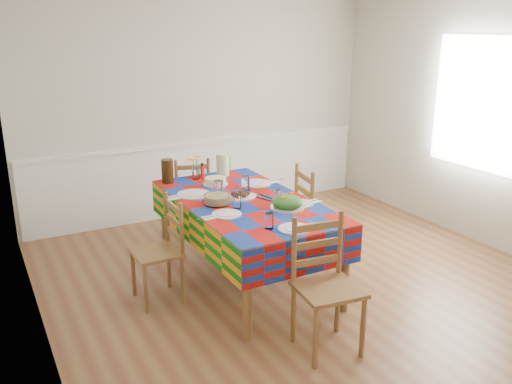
% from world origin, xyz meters
% --- Properties ---
extents(room, '(4.58, 5.08, 2.78)m').
position_xyz_m(room, '(0.00, 0.00, 1.35)').
color(room, brown).
rests_on(room, ground).
extents(wainscot, '(4.41, 0.06, 0.92)m').
position_xyz_m(wainscot, '(0.00, 2.48, 0.49)').
color(wainscot, white).
rests_on(wainscot, room).
extents(window_right, '(0.00, 1.40, 1.40)m').
position_xyz_m(window_right, '(2.23, 0.30, 1.50)').
color(window_right, white).
rests_on(window_right, room).
extents(dining_table, '(1.08, 2.02, 0.78)m').
position_xyz_m(dining_table, '(-0.45, 0.51, 0.70)').
color(dining_table, brown).
rests_on(dining_table, room).
extents(setting_near_head, '(0.42, 0.28, 0.12)m').
position_xyz_m(setting_near_head, '(-0.50, -0.28, 0.81)').
color(setting_near_head, silver).
rests_on(setting_near_head, dining_table).
extents(setting_left_near, '(0.46, 0.27, 0.12)m').
position_xyz_m(setting_left_near, '(-0.72, 0.27, 0.81)').
color(setting_left_near, silver).
rests_on(setting_left_near, dining_table).
extents(setting_left_far, '(0.56, 0.33, 0.15)m').
position_xyz_m(setting_left_far, '(-0.74, 0.82, 0.82)').
color(setting_left_far, silver).
rests_on(setting_left_far, dining_table).
extents(setting_right_near, '(0.49, 0.28, 0.13)m').
position_xyz_m(setting_right_near, '(-0.14, 0.22, 0.81)').
color(setting_right_near, silver).
rests_on(setting_right_near, dining_table).
extents(setting_right_far, '(0.56, 0.32, 0.14)m').
position_xyz_m(setting_right_far, '(-0.18, 0.85, 0.82)').
color(setting_right_far, silver).
rests_on(setting_right_far, dining_table).
extents(meat_platter, '(0.31, 0.22, 0.06)m').
position_xyz_m(meat_platter, '(-0.46, 0.59, 0.81)').
color(meat_platter, silver).
rests_on(meat_platter, dining_table).
extents(salad_platter, '(0.30, 0.30, 0.13)m').
position_xyz_m(salad_platter, '(-0.23, 0.14, 0.83)').
color(salad_platter, silver).
rests_on(salad_platter, dining_table).
extents(pasta_bowl, '(0.23, 0.23, 0.08)m').
position_xyz_m(pasta_bowl, '(-0.72, 0.53, 0.83)').
color(pasta_bowl, white).
rests_on(pasta_bowl, dining_table).
extents(cake, '(0.25, 0.25, 0.07)m').
position_xyz_m(cake, '(-0.48, 1.09, 0.82)').
color(cake, silver).
rests_on(cake, dining_table).
extents(serving_utensils, '(0.15, 0.34, 0.01)m').
position_xyz_m(serving_utensils, '(-0.25, 0.43, 0.79)').
color(serving_utensils, black).
rests_on(serving_utensils, dining_table).
extents(flower_vase, '(0.16, 0.13, 0.26)m').
position_xyz_m(flower_vase, '(-0.58, 1.36, 0.89)').
color(flower_vase, white).
rests_on(flower_vase, dining_table).
extents(hot_sauce, '(0.04, 0.04, 0.16)m').
position_xyz_m(hot_sauce, '(-0.50, 1.36, 0.87)').
color(hot_sauce, red).
rests_on(hot_sauce, dining_table).
extents(green_pitcher, '(0.13, 0.13, 0.23)m').
position_xyz_m(green_pitcher, '(-0.27, 1.36, 0.90)').
color(green_pitcher, '#BFE19E').
rests_on(green_pitcher, dining_table).
extents(tea_pitcher, '(0.12, 0.12, 0.24)m').
position_xyz_m(tea_pitcher, '(-0.87, 1.38, 0.90)').
color(tea_pitcher, '#311D0A').
rests_on(tea_pitcher, dining_table).
extents(name_card, '(0.08, 0.03, 0.02)m').
position_xyz_m(name_card, '(-0.47, -0.43, 0.79)').
color(name_card, silver).
rests_on(name_card, dining_table).
extents(chair_near, '(0.49, 0.47, 1.00)m').
position_xyz_m(chair_near, '(-0.45, -0.75, 0.49)').
color(chair_near, brown).
rests_on(chair_near, room).
extents(chair_far, '(0.49, 0.48, 0.92)m').
position_xyz_m(chair_far, '(-0.46, 1.79, 0.45)').
color(chair_far, brown).
rests_on(chair_far, room).
extents(chair_left, '(0.39, 0.41, 0.91)m').
position_xyz_m(chair_left, '(-1.26, 0.51, 0.45)').
color(chair_left, brown).
rests_on(chair_left, room).
extents(chair_right, '(0.49, 0.50, 1.00)m').
position_xyz_m(chair_right, '(0.35, 0.52, 0.49)').
color(chair_right, brown).
rests_on(chair_right, room).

